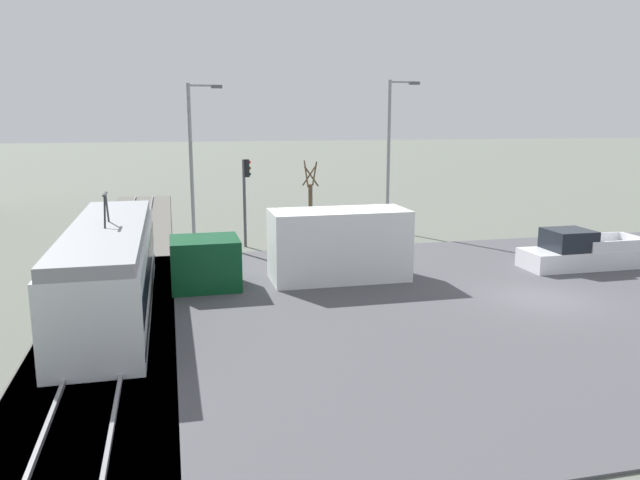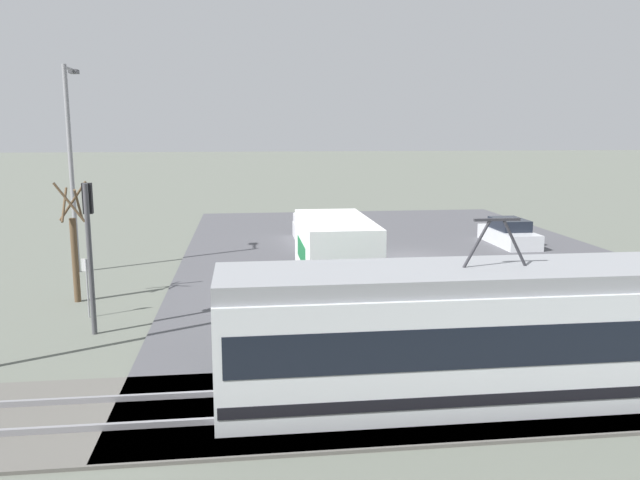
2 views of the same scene
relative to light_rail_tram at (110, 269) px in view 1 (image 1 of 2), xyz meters
The scene contains 11 objects.
ground_plane 16.36m from the light_rail_tram, 98.09° to the right, with size 320.00×320.00×0.00m, color #60665B.
road_surface 16.36m from the light_rail_tram, 98.09° to the right, with size 22.28×36.49×0.08m.
rail_bed 2.78m from the light_rail_tram, behind, with size 72.61×4.40×0.22m.
light_rail_tram is the anchor object (origin of this frame).
box_truck 8.19m from the light_rail_tram, 73.06° to the right, with size 2.57×10.04×3.04m.
pickup_truck 20.87m from the light_rail_tram, 84.97° to the right, with size 2.08×5.74×1.82m.
traffic_light_pole 12.33m from the light_rail_tram, 30.50° to the right, with size 0.28×0.47×4.77m.
street_tree 15.75m from the light_rail_tram, 40.06° to the right, with size 1.07×0.89×4.52m.
street_lamp_near_crossing 13.82m from the light_rail_tram, 15.80° to the right, with size 0.36×1.95×8.83m.
street_lamp_mid_block 20.77m from the light_rail_tram, 49.32° to the right, with size 0.36×1.95×9.18m.
no_parking_sign 13.72m from the light_rail_tram, 35.70° to the right, with size 0.32×0.08×2.06m.
Camera 1 is at (-20.70, 13.87, 7.04)m, focal length 35.00 mm.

